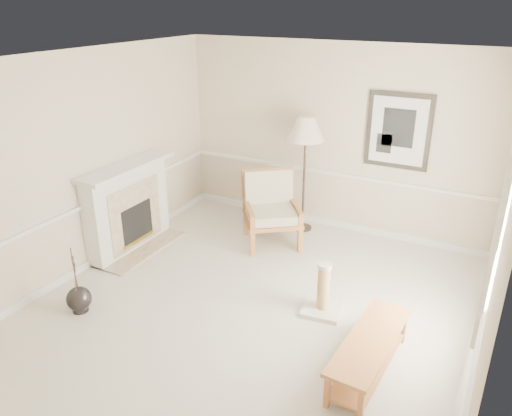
{
  "coord_description": "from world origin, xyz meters",
  "views": [
    {
      "loc": [
        2.43,
        -4.43,
        3.48
      ],
      "look_at": [
        -0.29,
        0.7,
        1.01
      ],
      "focal_mm": 35.0,
      "sensor_mm": 36.0,
      "label": 1
    }
  ],
  "objects_px": {
    "floor_vase": "(79,299)",
    "armchair": "(271,205)",
    "scratching_post": "(323,297)",
    "floor_lamp": "(306,132)",
    "bench": "(369,350)"
  },
  "relations": [
    {
      "from": "floor_lamp",
      "to": "bench",
      "type": "height_order",
      "value": "floor_lamp"
    },
    {
      "from": "floor_vase",
      "to": "armchair",
      "type": "distance_m",
      "value": 3.04
    },
    {
      "from": "floor_vase",
      "to": "scratching_post",
      "type": "bearing_deg",
      "value": 27.73
    },
    {
      "from": "armchair",
      "to": "bench",
      "type": "relative_size",
      "value": 0.81
    },
    {
      "from": "floor_lamp",
      "to": "scratching_post",
      "type": "relative_size",
      "value": 2.85
    },
    {
      "from": "armchair",
      "to": "bench",
      "type": "distance_m",
      "value": 3.11
    },
    {
      "from": "floor_lamp",
      "to": "scratching_post",
      "type": "bearing_deg",
      "value": -61.01
    },
    {
      "from": "floor_vase",
      "to": "floor_lamp",
      "type": "distance_m",
      "value": 3.94
    },
    {
      "from": "armchair",
      "to": "floor_vase",
      "type": "bearing_deg",
      "value": -149.83
    },
    {
      "from": "armchair",
      "to": "scratching_post",
      "type": "height_order",
      "value": "armchair"
    },
    {
      "from": "armchair",
      "to": "floor_lamp",
      "type": "xyz_separation_m",
      "value": [
        0.29,
        0.59,
        1.03
      ]
    },
    {
      "from": "floor_vase",
      "to": "armchair",
      "type": "relative_size",
      "value": 0.74
    },
    {
      "from": "floor_vase",
      "to": "scratching_post",
      "type": "height_order",
      "value": "floor_vase"
    },
    {
      "from": "floor_vase",
      "to": "scratching_post",
      "type": "relative_size",
      "value": 1.34
    },
    {
      "from": "floor_vase",
      "to": "floor_lamp",
      "type": "xyz_separation_m",
      "value": [
        1.44,
        3.37,
        1.45
      ]
    }
  ]
}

